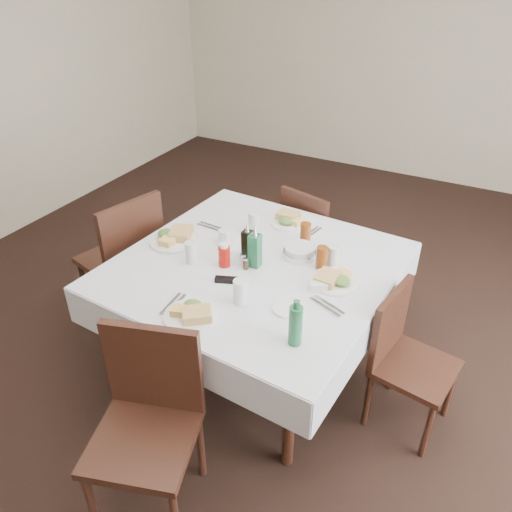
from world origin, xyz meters
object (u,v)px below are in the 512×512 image
(water_s, at_px, (240,292))
(green_bottle, at_px, (295,325))
(chair_south, at_px, (149,412))
(chair_east, at_px, (403,352))
(oil_cruet_dark, at_px, (247,243))
(chair_north, at_px, (311,235))
(dining_table, at_px, (255,274))
(water_w, at_px, (191,252))
(water_n, at_px, (255,223))
(coffee_mug, at_px, (225,237))
(ketchup_bottle, at_px, (224,255))
(chair_west, at_px, (127,254))
(bread_basket, at_px, (300,252))
(water_e, at_px, (333,256))
(oil_cruet_green, at_px, (255,249))

(water_s, bearing_deg, green_bottle, -22.13)
(chair_south, height_order, chair_east, chair_south)
(oil_cruet_dark, bearing_deg, chair_south, -86.46)
(chair_north, height_order, chair_south, chair_south)
(dining_table, height_order, oil_cruet_dark, oil_cruet_dark)
(water_w, xyz_separation_m, green_bottle, (0.80, -0.35, 0.04))
(water_n, relative_size, coffee_mug, 1.27)
(coffee_mug, bearing_deg, chair_south, -76.67)
(chair_south, bearing_deg, chair_north, 90.20)
(oil_cruet_dark, distance_m, ketchup_bottle, 0.16)
(oil_cruet_dark, bearing_deg, water_n, 109.25)
(water_n, xyz_separation_m, water_s, (0.27, -0.66, -0.01))
(chair_north, bearing_deg, green_bottle, -70.83)
(chair_north, height_order, water_s, water_s)
(chair_west, relative_size, water_w, 7.65)
(chair_west, bearing_deg, water_s, -17.45)
(dining_table, relative_size, coffee_mug, 13.61)
(green_bottle, bearing_deg, chair_east, 50.29)
(oil_cruet_dark, bearing_deg, green_bottle, -45.01)
(chair_north, distance_m, chair_east, 1.28)
(oil_cruet_dark, bearing_deg, bread_basket, 29.17)
(water_e, bearing_deg, chair_east, -21.47)
(chair_south, xyz_separation_m, oil_cruet_dark, (-0.06, 1.04, 0.32))
(chair_south, distance_m, water_w, 0.94)
(oil_cruet_dark, bearing_deg, ketchup_bottle, -116.03)
(chair_south, distance_m, water_n, 1.34)
(water_e, bearing_deg, dining_table, -153.58)
(water_e, relative_size, ketchup_bottle, 0.83)
(dining_table, relative_size, chair_west, 1.63)
(water_n, distance_m, water_e, 0.57)
(dining_table, xyz_separation_m, green_bottle, (0.47, -0.50, 0.18))
(water_s, distance_m, coffee_mug, 0.61)
(bread_basket, distance_m, oil_cruet_dark, 0.31)
(water_w, height_order, oil_cruet_green, oil_cruet_green)
(water_s, xyz_separation_m, ketchup_bottle, (-0.25, 0.26, 0.00))
(chair_south, distance_m, bread_basket, 1.23)
(oil_cruet_dark, relative_size, green_bottle, 0.91)
(chair_north, distance_m, oil_cruet_dark, 0.94)
(dining_table, distance_m, chair_east, 0.92)
(water_w, bearing_deg, oil_cruet_dark, 37.77)
(chair_south, xyz_separation_m, bread_basket, (0.20, 1.19, 0.26))
(water_s, bearing_deg, oil_cruet_dark, 114.14)
(chair_south, distance_m, coffee_mug, 1.18)
(chair_south, distance_m, water_e, 1.29)
(chair_east, relative_size, water_s, 6.23)
(water_n, bearing_deg, bread_basket, -17.80)
(water_n, bearing_deg, water_e, -11.13)
(dining_table, xyz_separation_m, chair_north, (-0.02, 0.90, -0.20))
(water_e, bearing_deg, oil_cruet_green, -150.61)
(chair_west, xyz_separation_m, water_w, (0.63, -0.14, 0.27))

